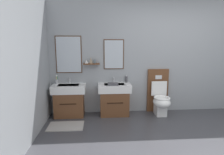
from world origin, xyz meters
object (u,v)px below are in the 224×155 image
Objects in this scene: toilet at (160,98)px; folded_hand_towel at (113,84)px; vanity_sink_right at (114,99)px; toothbrush_cup at (57,81)px; vanity_sink_left at (69,99)px; soap_dispenser at (126,79)px.

toilet is 1.12m from folded_hand_towel.
vanity_sink_right is at bearing 70.74° from folded_hand_towel.
folded_hand_towel is (-0.04, -0.11, 0.36)m from vanity_sink_right.
toilet is 4.55× the size of folded_hand_towel.
toilet is 5.14× the size of toothbrush_cup.
toothbrush_cup is at bearing 175.99° from toilet.
toothbrush_cup is (-0.28, 0.14, 0.39)m from vanity_sink_left.
vanity_sink_left is 1.35m from soap_dispenser.
toilet reaches higher than vanity_sink_right.
soap_dispenser is (1.55, 0.01, 0.02)m from toothbrush_cup.
folded_hand_towel is at bearing -141.49° from soap_dispenser.
soap_dispenser reaches higher than vanity_sink_right.
vanity_sink_right is 3.24× the size of folded_hand_towel.
folded_hand_towel reaches higher than vanity_sink_right.
vanity_sink_left is 3.24× the size of folded_hand_towel.
vanity_sink_right is 1.02m from toilet.
toothbrush_cup reaches higher than folded_hand_towel.
folded_hand_towel is at bearing -6.87° from vanity_sink_left.
toilet is 2.33m from toothbrush_cup.
soap_dispenser is at bearing 6.51° from vanity_sink_left.
toothbrush_cup is 1.08× the size of soap_dispenser.
vanity_sink_right is at bearing -153.08° from soap_dispenser.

